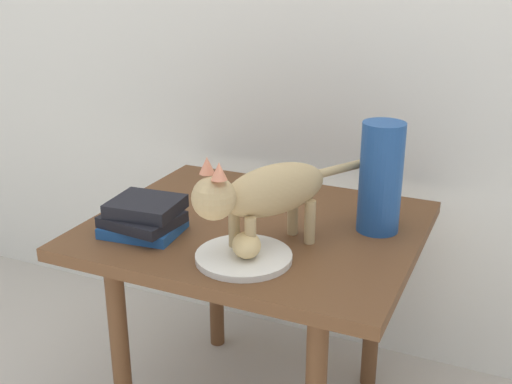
{
  "coord_description": "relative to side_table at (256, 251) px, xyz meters",
  "views": [
    {
      "loc": [
        0.57,
        -1.26,
        1.15
      ],
      "look_at": [
        0.0,
        0.0,
        0.63
      ],
      "focal_mm": 44.32,
      "sensor_mm": 36.0,
      "label": 1
    }
  ],
  "objects": [
    {
      "name": "cat",
      "position": [
        0.07,
        -0.12,
        0.21
      ],
      "size": [
        0.27,
        0.43,
        0.23
      ],
      "color": "tan",
      "rests_on": "side_table"
    },
    {
      "name": "bread_roll",
      "position": [
        0.06,
        -0.19,
        0.11
      ],
      "size": [
        0.09,
        0.1,
        0.05
      ],
      "primitive_type": "ellipsoid",
      "rotation": [
        0.0,
        0.0,
        2.07
      ],
      "color": "#E0BC7A",
      "rests_on": "plate"
    },
    {
      "name": "book_stack",
      "position": [
        -0.21,
        -0.15,
        0.11
      ],
      "size": [
        0.18,
        0.16,
        0.08
      ],
      "color": "#1E4C8C",
      "rests_on": "side_table"
    },
    {
      "name": "green_vase",
      "position": [
        0.27,
        0.08,
        0.2
      ],
      "size": [
        0.1,
        0.1,
        0.26
      ],
      "primitive_type": "cylinder",
      "color": "navy",
      "rests_on": "side_table"
    },
    {
      "name": "side_table",
      "position": [
        0.0,
        0.0,
        0.0
      ],
      "size": [
        0.76,
        0.65,
        0.55
      ],
      "color": "brown",
      "rests_on": "ground"
    },
    {
      "name": "plate",
      "position": [
        0.06,
        -0.19,
        0.08
      ],
      "size": [
        0.2,
        0.2,
        0.01
      ],
      "primitive_type": "cylinder",
      "color": "silver",
      "rests_on": "side_table"
    }
  ]
}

